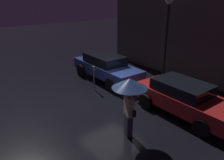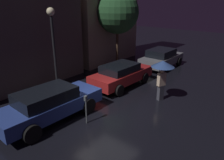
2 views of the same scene
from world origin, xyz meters
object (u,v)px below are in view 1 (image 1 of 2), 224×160
object	(u,v)px
pedestrian_with_umbrella	(129,90)
parked_car_red	(184,97)
parked_car_blue	(106,67)
street_lamp_near	(167,25)
parking_meter	(94,75)

from	to	relation	value
pedestrian_with_umbrella	parked_car_red	bearing A→B (deg)	104.16
parked_car_blue	street_lamp_near	world-z (taller)	street_lamp_near
parked_car_blue	street_lamp_near	xyz separation A→B (m)	(2.20, 2.39, 2.36)
parking_meter	parked_car_blue	bearing A→B (deg)	119.95
parked_car_blue	pedestrian_with_umbrella	xyz separation A→B (m)	(4.85, -2.72, 0.94)
parked_car_red	parking_meter	bearing A→B (deg)	-159.54
parked_car_blue	street_lamp_near	distance (m)	4.01
parked_car_red	street_lamp_near	world-z (taller)	street_lamp_near
parked_car_blue	pedestrian_with_umbrella	bearing A→B (deg)	-27.75
parked_car_red	pedestrian_with_umbrella	world-z (taller)	pedestrian_with_umbrella
parked_car_red	street_lamp_near	size ratio (longest dim) A/B	0.93
street_lamp_near	pedestrian_with_umbrella	bearing A→B (deg)	-62.56
parked_car_red	parking_meter	distance (m)	4.55
street_lamp_near	parked_car_red	bearing A→B (deg)	-38.66
parked_car_blue	street_lamp_near	bearing A→B (deg)	48.93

